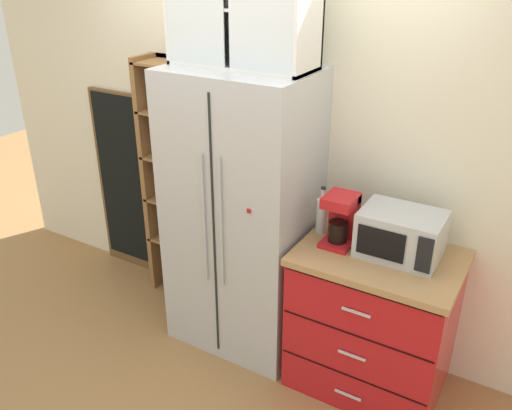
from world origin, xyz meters
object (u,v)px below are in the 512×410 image
(microwave, at_px, (401,234))
(coffee_maker, at_px, (341,219))
(mug_sage, at_px, (384,244))
(chalkboard_menu, at_px, (128,184))
(bottle_clear, at_px, (322,212))
(refrigerator, at_px, (243,215))

(microwave, xyz_separation_m, coffee_maker, (-0.34, -0.04, 0.03))
(mug_sage, bearing_deg, chalkboard_menu, 173.47)
(coffee_maker, distance_m, chalkboard_menu, 1.98)
(coffee_maker, xyz_separation_m, bottle_clear, (-0.15, 0.07, -0.02))
(mug_sage, bearing_deg, microwave, 1.73)
(refrigerator, height_order, coffee_maker, refrigerator)
(refrigerator, distance_m, microwave, 1.01)
(refrigerator, relative_size, chalkboard_menu, 1.24)
(bottle_clear, xyz_separation_m, chalkboard_menu, (-1.78, 0.22, -0.29))
(coffee_maker, relative_size, mug_sage, 2.65)
(microwave, distance_m, coffee_maker, 0.34)
(chalkboard_menu, bearing_deg, coffee_maker, -8.52)
(coffee_maker, bearing_deg, bottle_clear, 156.10)
(refrigerator, height_order, mug_sage, refrigerator)
(coffee_maker, relative_size, chalkboard_menu, 0.21)
(microwave, relative_size, coffee_maker, 1.42)
(microwave, xyz_separation_m, bottle_clear, (-0.48, 0.02, 0.00))
(refrigerator, xyz_separation_m, mug_sage, (0.91, 0.04, 0.03))
(mug_sage, relative_size, bottle_clear, 0.40)
(refrigerator, bearing_deg, chalkboard_menu, 167.04)
(refrigerator, relative_size, coffee_maker, 5.98)
(refrigerator, distance_m, bottle_clear, 0.53)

